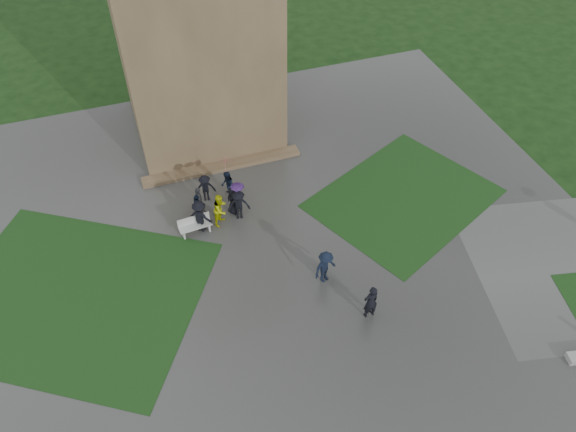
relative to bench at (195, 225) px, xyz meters
name	(u,v)px	position (x,y,z in m)	size (l,w,h in m)	color
ground	(282,316)	(2.48, -6.18, -0.51)	(120.00, 120.00, 0.00)	black
plaza	(268,281)	(2.48, -4.18, -0.50)	(34.00, 34.00, 0.02)	#363633
lawn_inset_left	(75,297)	(-6.02, -2.18, -0.48)	(11.00, 9.00, 0.01)	black
lawn_inset_right	(404,198)	(10.98, -1.18, -0.48)	(9.00, 7.00, 0.01)	black
tower_plinth	(222,166)	(2.48, 4.42, -0.38)	(9.00, 0.80, 0.22)	brown
bench	(195,225)	(0.00, 0.00, 0.00)	(1.67, 0.65, 0.94)	beige
visitor_cluster	(216,199)	(1.36, 0.93, 0.52)	(3.30, 3.00, 2.57)	black
pedestrian_mid	(325,267)	(4.96, -4.92, 0.42)	(1.17, 0.60, 1.81)	black
pedestrian_near	(371,302)	(6.07, -7.37, 0.46)	(0.69, 0.45, 1.89)	black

